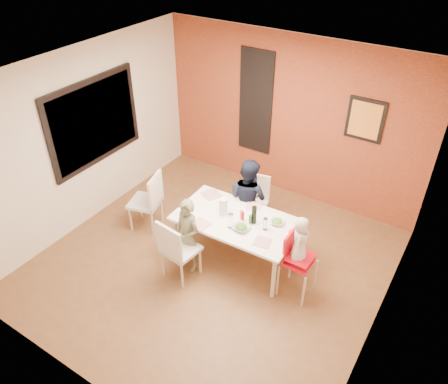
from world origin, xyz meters
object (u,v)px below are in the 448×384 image
Objects in this scene: chair_far at (255,199)px; high_chair at (296,259)px; chair_near at (176,248)px; dining_table at (237,223)px; toddler at (300,240)px; paper_towel_roll at (223,207)px; child_near at (188,236)px; wine_bottle at (254,215)px; chair_left at (150,199)px; child_far at (248,198)px.

high_chair is at bearing -50.27° from chair_far.
dining_table is at bearing -114.92° from chair_near.
toddler reaches higher than paper_towel_roll.
toddler is at bearing -49.71° from chair_far.
chair_far is at bearing 101.92° from dining_table.
child_near is 4.33× the size of wine_bottle.
dining_table is at bearing 1.74° from paper_towel_roll.
child_near reaches higher than chair_left.
chair_far is at bearing 86.99° from paper_towel_roll.
chair_left is at bearing -174.57° from wine_bottle.
chair_near is 0.83× the size of child_near.
chair_left is 2.43m from high_chair.
child_far is at bearing 58.65° from high_chair.
child_near reaches higher than paper_towel_roll.
child_far reaches higher than paper_towel_roll.
toddler is (1.15, -0.94, 0.39)m from chair_far.
wine_bottle is at bearing 76.45° from high_chair.
dining_table is at bearing -165.75° from wine_bottle.
dining_table is 0.30m from wine_bottle.
child_near is at bearing 84.37° from child_far.
dining_table is 6.53× the size of paper_towel_roll.
child_near is (1.02, -0.41, 0.03)m from chair_left.
dining_table is at bearing -88.30° from chair_far.
paper_towel_roll is at bearing -101.92° from chair_near.
chair_left is 1.10m from child_near.
wine_bottle reaches higher than chair_left.
child_near is (-0.29, -1.33, 0.08)m from chair_far.
child_near is at bearing -115.91° from paper_towel_roll.
paper_towel_roll reaches higher than chair_far.
high_chair is at bearing -7.92° from dining_table.
chair_left is at bearing -155.25° from chair_far.
paper_towel_roll reaches higher than chair_near.
chair_far is at bearing 84.04° from child_near.
wine_bottle is (0.70, 0.81, 0.31)m from chair_near.
dining_table is 1.01m from toddler.
child_far is at bearing 100.78° from chair_left.
high_chair is (0.95, -0.13, -0.08)m from dining_table.
chair_left is (-1.01, 0.65, 0.01)m from chair_near.
high_chair is 0.79m from wine_bottle.
paper_towel_roll is at bearing 70.45° from child_near.
wine_bottle is at bearing 79.03° from chair_left.
chair_left reaches higher than dining_table.
dining_table is 1.32× the size of child_far.
chair_far is 1.60m from chair_left.
wine_bottle is at bearing 8.28° from paper_towel_roll.
toddler is (1.13, -0.71, 0.24)m from child_far.
toddler is 2.53× the size of wine_bottle.
wine_bottle is at bearing 63.67° from toddler.
chair_near is at bearing -108.88° from paper_towel_roll.
child_far reaches higher than chair_near.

